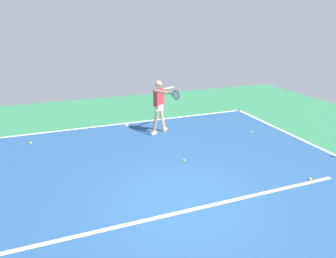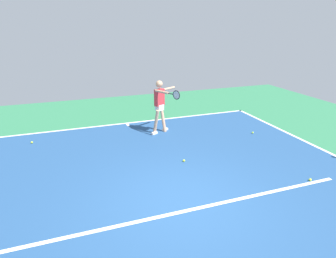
{
  "view_description": "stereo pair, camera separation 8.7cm",
  "coord_description": "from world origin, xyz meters",
  "px_view_note": "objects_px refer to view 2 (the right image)",
  "views": [
    {
      "loc": [
        2.19,
        4.95,
        3.65
      ],
      "look_at": [
        -0.45,
        -2.12,
        0.9
      ],
      "focal_mm": 31.17,
      "sensor_mm": 36.0,
      "label": 1
    },
    {
      "loc": [
        2.1,
        4.98,
        3.65
      ],
      "look_at": [
        -0.45,
        -2.12,
        0.9
      ],
      "focal_mm": 31.17,
      "sensor_mm": 36.0,
      "label": 2
    }
  ],
  "objects_px": {
    "tennis_player": "(160,103)",
    "tennis_ball_by_sideline": "(184,161)",
    "tennis_ball_near_player": "(32,142)",
    "tennis_ball_near_service_line": "(253,133)",
    "tennis_ball_centre_court": "(310,180)"
  },
  "relations": [
    {
      "from": "tennis_ball_near_player",
      "to": "tennis_ball_by_sideline",
      "type": "distance_m",
      "value": 5.01
    },
    {
      "from": "tennis_player",
      "to": "tennis_ball_by_sideline",
      "type": "distance_m",
      "value": 2.65
    },
    {
      "from": "tennis_player",
      "to": "tennis_ball_near_service_line",
      "type": "relative_size",
      "value": 28.11
    },
    {
      "from": "tennis_ball_near_player",
      "to": "tennis_ball_centre_court",
      "type": "relative_size",
      "value": 1.0
    },
    {
      "from": "tennis_player",
      "to": "tennis_ball_near_player",
      "type": "bearing_deg",
      "value": -32.86
    },
    {
      "from": "tennis_ball_near_player",
      "to": "tennis_ball_by_sideline",
      "type": "height_order",
      "value": "same"
    },
    {
      "from": "tennis_ball_near_service_line",
      "to": "tennis_ball_by_sideline",
      "type": "relative_size",
      "value": 1.0
    },
    {
      "from": "tennis_player",
      "to": "tennis_ball_near_player",
      "type": "xyz_separation_m",
      "value": [
        4.22,
        -0.45,
        -1.05
      ]
    },
    {
      "from": "tennis_ball_near_player",
      "to": "tennis_ball_near_service_line",
      "type": "height_order",
      "value": "same"
    },
    {
      "from": "tennis_player",
      "to": "tennis_ball_by_sideline",
      "type": "bearing_deg",
      "value": 60.36
    },
    {
      "from": "tennis_ball_by_sideline",
      "to": "tennis_ball_near_service_line",
      "type": "bearing_deg",
      "value": -158.6
    },
    {
      "from": "tennis_ball_near_player",
      "to": "tennis_ball_near_service_line",
      "type": "relative_size",
      "value": 1.0
    },
    {
      "from": "tennis_ball_near_player",
      "to": "tennis_ball_by_sideline",
      "type": "relative_size",
      "value": 1.0
    },
    {
      "from": "tennis_ball_near_service_line",
      "to": "tennis_ball_centre_court",
      "type": "height_order",
      "value": "same"
    },
    {
      "from": "tennis_ball_near_player",
      "to": "tennis_player",
      "type": "bearing_deg",
      "value": 173.9
    }
  ]
}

